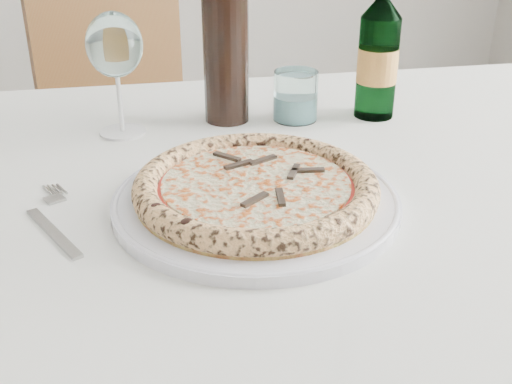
# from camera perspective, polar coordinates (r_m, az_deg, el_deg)

# --- Properties ---
(dining_table) EXTENTS (1.54, 0.98, 0.76)m
(dining_table) POSITION_cam_1_polar(r_m,az_deg,el_deg) (0.90, -1.64, -3.28)
(dining_table) COLOR brown
(dining_table) RESTS_ON floor
(chair_far) EXTENTS (0.47, 0.47, 0.93)m
(chair_far) POSITION_cam_1_polar(r_m,az_deg,el_deg) (1.67, -11.31, 5.54)
(chair_far) COLOR brown
(chair_far) RESTS_ON floor
(plate) EXTENTS (0.34, 0.34, 0.02)m
(plate) POSITION_cam_1_polar(r_m,az_deg,el_deg) (0.77, -0.00, -0.75)
(plate) COLOR white
(plate) RESTS_ON dining_table
(pizza) EXTENTS (0.29, 0.29, 0.03)m
(pizza) POSITION_cam_1_polar(r_m,az_deg,el_deg) (0.76, -0.00, 0.42)
(pizza) COLOR gold
(pizza) RESTS_ON plate
(fork) EXTENTS (0.06, 0.19, 0.00)m
(fork) POSITION_cam_1_polar(r_m,az_deg,el_deg) (0.77, -17.53, -2.48)
(fork) COLOR #9E9E9E
(fork) RESTS_ON dining_table
(wine_glass) EXTENTS (0.08, 0.08, 0.19)m
(wine_glass) POSITION_cam_1_polar(r_m,az_deg,el_deg) (0.98, -12.47, 12.41)
(wine_glass) COLOR white
(wine_glass) RESTS_ON dining_table
(tumbler) EXTENTS (0.07, 0.07, 0.08)m
(tumbler) POSITION_cam_1_polar(r_m,az_deg,el_deg) (1.05, 3.53, 8.25)
(tumbler) COLOR white
(tumbler) RESTS_ON dining_table
(beer_bottle) EXTENTS (0.07, 0.07, 0.25)m
(beer_bottle) POSITION_cam_1_polar(r_m,az_deg,el_deg) (1.06, 10.80, 11.81)
(beer_bottle) COLOR #255632
(beer_bottle) RESTS_ON dining_table
(wine_bottle) EXTENTS (0.07, 0.07, 0.29)m
(wine_bottle) POSITION_cam_1_polar(r_m,az_deg,el_deg) (1.02, -2.72, 13.04)
(wine_bottle) COLOR black
(wine_bottle) RESTS_ON dining_table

